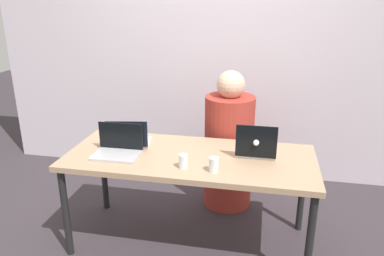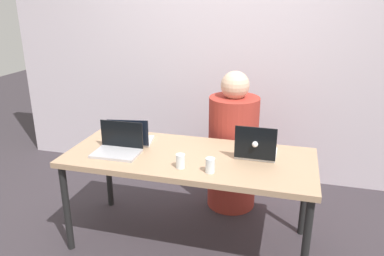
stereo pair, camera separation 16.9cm
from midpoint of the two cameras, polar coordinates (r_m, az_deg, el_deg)
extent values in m
plane|color=#352F34|center=(3.03, 1.28, -16.74)|extent=(12.00, 12.00, 0.00)
cube|color=silver|center=(3.75, 6.39, 12.52)|extent=(4.58, 0.10, 2.69)
cube|color=tan|center=(2.68, 1.39, -4.57)|extent=(1.76, 0.75, 0.04)
cylinder|color=black|center=(2.88, -16.95, -11.68)|extent=(0.05, 0.05, 0.68)
cylinder|color=black|center=(2.52, 18.86, -16.81)|extent=(0.05, 0.05, 0.68)
cylinder|color=black|center=(3.38, -11.21, -6.39)|extent=(0.05, 0.05, 0.68)
cylinder|color=black|center=(3.07, 18.32, -9.77)|extent=(0.05, 0.05, 0.68)
cylinder|color=#A23228|center=(3.29, 7.66, -3.79)|extent=(0.53, 0.53, 1.00)
sphere|color=beige|center=(3.11, 8.15, 6.44)|extent=(0.24, 0.24, 0.24)
cube|color=silver|center=(2.74, 11.54, -3.76)|extent=(0.28, 0.25, 0.02)
cube|color=black|center=(2.57, 11.49, -2.33)|extent=(0.28, 0.01, 0.23)
sphere|color=white|center=(2.56, 11.46, -2.45)|extent=(0.04, 0.04, 0.04)
cube|color=#B1B0B5|center=(2.71, -9.75, -3.87)|extent=(0.33, 0.22, 0.02)
cube|color=black|center=(2.77, -8.95, -0.95)|extent=(0.33, 0.02, 0.20)
sphere|color=white|center=(2.78, -8.84, -0.86)|extent=(0.04, 0.04, 0.04)
cube|color=silver|center=(2.93, -7.46, -1.93)|extent=(0.34, 0.26, 0.02)
cube|color=black|center=(2.79, -8.04, -0.72)|extent=(0.30, 0.06, 0.19)
sphere|color=white|center=(2.78, -8.11, -0.82)|extent=(0.04, 0.04, 0.04)
cylinder|color=white|center=(2.41, 4.81, -5.72)|extent=(0.06, 0.06, 0.10)
cylinder|color=silver|center=(2.42, 4.79, -6.20)|extent=(0.05, 0.05, 0.05)
cylinder|color=white|center=(2.46, 0.10, -5.08)|extent=(0.06, 0.06, 0.10)
cylinder|color=silver|center=(2.47, 0.10, -5.53)|extent=(0.05, 0.05, 0.05)
camera|label=1|loc=(0.08, -88.19, 0.64)|focal=35.00mm
camera|label=2|loc=(0.08, 91.81, -0.64)|focal=35.00mm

